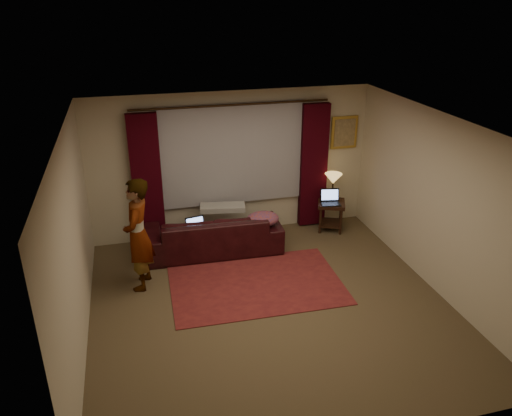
# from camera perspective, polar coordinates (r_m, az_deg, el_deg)

# --- Properties ---
(floor) EXTENTS (5.00, 5.00, 0.01)m
(floor) POSITION_cam_1_polar(r_m,az_deg,el_deg) (7.27, 1.67, -11.07)
(floor) COLOR brown
(floor) RESTS_ON ground
(ceiling) EXTENTS (5.00, 5.00, 0.02)m
(ceiling) POSITION_cam_1_polar(r_m,az_deg,el_deg) (6.17, 1.95, 9.21)
(ceiling) COLOR silver
(ceiling) RESTS_ON ground
(wall_back) EXTENTS (5.00, 0.02, 2.60)m
(wall_back) POSITION_cam_1_polar(r_m,az_deg,el_deg) (8.87, -2.77, 4.98)
(wall_back) COLOR beige
(wall_back) RESTS_ON ground
(wall_front) EXTENTS (5.00, 0.02, 2.60)m
(wall_front) POSITION_cam_1_polar(r_m,az_deg,el_deg) (4.63, 10.84, -14.71)
(wall_front) COLOR beige
(wall_front) RESTS_ON ground
(wall_left) EXTENTS (0.02, 5.00, 2.60)m
(wall_left) POSITION_cam_1_polar(r_m,az_deg,el_deg) (6.44, -20.13, -4.07)
(wall_left) COLOR beige
(wall_left) RESTS_ON ground
(wall_right) EXTENTS (0.02, 5.00, 2.60)m
(wall_right) POSITION_cam_1_polar(r_m,az_deg,el_deg) (7.66, 20.06, 0.39)
(wall_right) COLOR beige
(wall_right) RESTS_ON ground
(sheer_curtain) EXTENTS (2.50, 0.05, 1.80)m
(sheer_curtain) POSITION_cam_1_polar(r_m,az_deg,el_deg) (8.75, -2.71, 6.10)
(sheer_curtain) COLOR #95949B
(sheer_curtain) RESTS_ON wall_back
(drape_left) EXTENTS (0.50, 0.14, 2.30)m
(drape_left) POSITION_cam_1_polar(r_m,az_deg,el_deg) (8.64, -12.38, 3.08)
(drape_left) COLOR black
(drape_left) RESTS_ON floor
(drape_right) EXTENTS (0.50, 0.14, 2.30)m
(drape_right) POSITION_cam_1_polar(r_m,az_deg,el_deg) (9.22, 6.58, 4.80)
(drape_right) COLOR black
(drape_right) RESTS_ON floor
(curtain_rod) EXTENTS (0.04, 0.04, 3.40)m
(curtain_rod) POSITION_cam_1_polar(r_m,az_deg,el_deg) (8.48, -2.75, 11.68)
(curtain_rod) COLOR #302111
(curtain_rod) RESTS_ON wall_back
(picture_frame) EXTENTS (0.50, 0.04, 0.60)m
(picture_frame) POSITION_cam_1_polar(r_m,az_deg,el_deg) (9.35, 10.04, 8.52)
(picture_frame) COLOR #B88F36
(picture_frame) RESTS_ON wall_back
(sofa) EXTENTS (2.33, 1.08, 0.93)m
(sofa) POSITION_cam_1_polar(r_m,az_deg,el_deg) (8.48, -4.93, -2.11)
(sofa) COLOR black
(sofa) RESTS_ON floor
(throw_blanket) EXTENTS (0.81, 0.44, 0.09)m
(throw_blanket) POSITION_cam_1_polar(r_m,az_deg,el_deg) (8.56, -3.89, 1.59)
(throw_blanket) COLOR gray
(throw_blanket) RESTS_ON sofa
(clothing_pile) EXTENTS (0.67, 0.60, 0.24)m
(clothing_pile) POSITION_cam_1_polar(r_m,az_deg,el_deg) (8.42, 0.77, -1.31)
(clothing_pile) COLOR brown
(clothing_pile) RESTS_ON sofa
(laptop_sofa) EXTENTS (0.38, 0.40, 0.23)m
(laptop_sofa) POSITION_cam_1_polar(r_m,az_deg,el_deg) (8.24, -6.73, -2.09)
(laptop_sofa) COLOR black
(laptop_sofa) RESTS_ON sofa
(area_rug) EXTENTS (2.64, 1.80, 0.01)m
(area_rug) POSITION_cam_1_polar(r_m,az_deg,el_deg) (7.73, 0.02, -8.67)
(area_rug) COLOR maroon
(area_rug) RESTS_ON floor
(end_table) EXTENTS (0.63, 0.63, 0.56)m
(end_table) POSITION_cam_1_polar(r_m,az_deg,el_deg) (9.39, 8.53, -0.89)
(end_table) COLOR black
(end_table) RESTS_ON floor
(tiffany_lamp) EXTENTS (0.38, 0.38, 0.51)m
(tiffany_lamp) POSITION_cam_1_polar(r_m,az_deg,el_deg) (9.29, 8.76, 2.41)
(tiffany_lamp) COLOR #9C9140
(tiffany_lamp) RESTS_ON end_table
(laptop_table) EXTENTS (0.41, 0.44, 0.25)m
(laptop_table) POSITION_cam_1_polar(r_m,az_deg,el_deg) (9.14, 8.57, 1.18)
(laptop_table) COLOR black
(laptop_table) RESTS_ON end_table
(person) EXTENTS (0.61, 0.61, 1.72)m
(person) POSITION_cam_1_polar(r_m,az_deg,el_deg) (7.48, -13.33, -2.99)
(person) COLOR gray
(person) RESTS_ON floor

